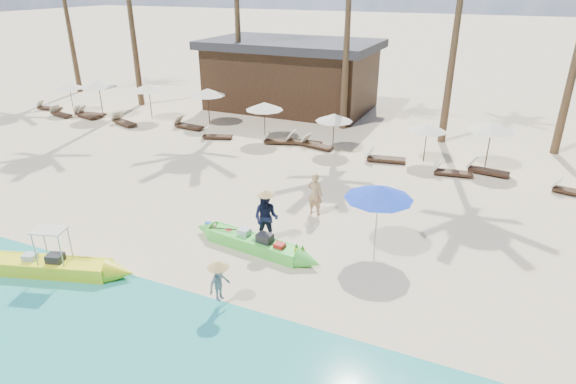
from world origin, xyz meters
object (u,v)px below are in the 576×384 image
at_px(tourist, 315,194).
at_px(blue_umbrella, 379,192).
at_px(green_canoe, 254,243).
at_px(yellow_canoe, 50,267).

bearing_deg(tourist, blue_umbrella, 154.49).
xyz_separation_m(green_canoe, blue_umbrella, (3.47, 1.45, 1.80)).
bearing_deg(green_canoe, yellow_canoe, -135.66).
relative_size(green_canoe, yellow_canoe, 0.95).
distance_m(green_canoe, tourist, 3.27).
xyz_separation_m(green_canoe, yellow_canoe, (-4.71, -3.61, 0.02)).
bearing_deg(green_canoe, blue_umbrella, 29.60).
distance_m(green_canoe, yellow_canoe, 5.93).
relative_size(yellow_canoe, blue_umbrella, 2.45).
distance_m(green_canoe, blue_umbrella, 4.17).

